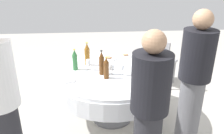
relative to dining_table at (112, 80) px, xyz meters
The scene contains 17 objects.
ground_plane 0.60m from the dining_table, ahead, with size 10.00×10.00×0.00m, color #B7B2A8.
dining_table is the anchor object (origin of this frame).
bottle_green_inner 0.56m from the dining_table, ahead, with size 0.07×0.07×0.29m.
bottle_amber_north 0.49m from the dining_table, 34.56° to the right, with size 0.07×0.07×0.33m.
bottle_brown_outer 0.36m from the dining_table, 68.68° to the left, with size 0.06×0.06×0.28m.
bottle_brown_near 0.34m from the dining_table, 36.10° to the left, with size 0.07×0.07×0.32m.
wine_glass_near 0.40m from the dining_table, ahead, with size 0.06×0.06×0.15m.
wine_glass_right 0.27m from the dining_table, 86.30° to the left, with size 0.07×0.07×0.14m.
wine_glass_left 0.32m from the dining_table, 127.42° to the left, with size 0.06×0.06×0.14m.
plate_front 0.46m from the dining_table, 87.30° to the right, with size 0.24×0.24×0.04m.
plate_east 0.62m from the dining_table, 115.19° to the right, with size 0.21×0.21×0.04m.
knife_north 0.47m from the dining_table, 157.45° to the right, with size 0.18×0.02×0.01m, color silver.
folded_napkin 0.62m from the dining_table, 26.61° to the left, with size 0.13×0.13×0.02m, color white.
person_inner 1.12m from the dining_table, 102.80° to the left, with size 0.34×0.34×1.55m.
person_north 1.45m from the dining_table, 41.35° to the left, with size 0.34×0.34×1.66m.
person_outer 1.08m from the dining_table, 143.15° to the left, with size 0.34×0.34×1.63m.
chair_left 1.35m from the dining_table, 134.76° to the right, with size 0.57×0.57×0.87m.
Camera 1 is at (0.22, 2.77, 1.96)m, focal length 36.71 mm.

